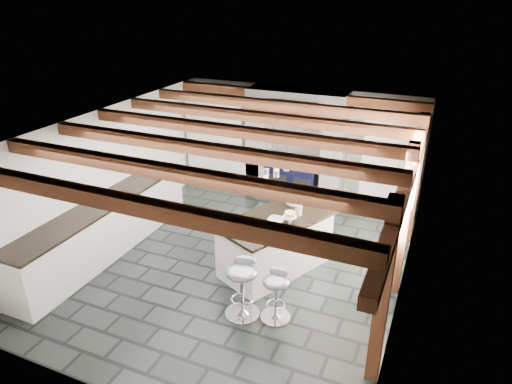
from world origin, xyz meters
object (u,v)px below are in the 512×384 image
at_px(bar_stool_near, 276,289).
at_px(bar_stool_far, 242,281).
at_px(kitchen_island, 276,243).
at_px(range_cooker, 294,178).

height_order(bar_stool_near, bar_stool_far, bar_stool_far).
bearing_deg(bar_stool_far, bar_stool_near, -2.46).
bearing_deg(bar_stool_near, bar_stool_far, -169.30).
xyz_separation_m(kitchen_island, bar_stool_far, (-0.01, -1.25, 0.10)).
xyz_separation_m(range_cooker, bar_stool_far, (0.58, -3.88, 0.09)).
relative_size(range_cooker, kitchen_island, 0.49).
xyz_separation_m(kitchen_island, bar_stool_near, (0.44, -1.14, 0.02)).
bearing_deg(bar_stool_near, range_cooker, 102.35).
bearing_deg(kitchen_island, bar_stool_near, -43.84).
height_order(range_cooker, kitchen_island, kitchen_island).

